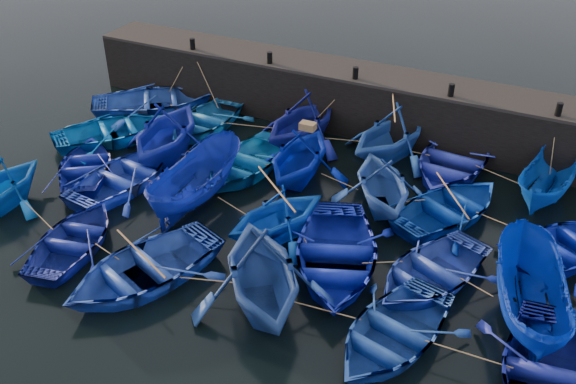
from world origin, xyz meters
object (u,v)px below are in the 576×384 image
at_px(boat_0, 154,101).
at_px(boat_13, 86,165).
at_px(boat_8, 245,161).
at_px(boat_20, 1,183).
at_px(wooden_crate, 308,126).

relative_size(boat_0, boat_13, 1.32).
bearing_deg(boat_8, boat_20, -133.86).
height_order(boat_8, wooden_crate, wooden_crate).
relative_size(boat_8, wooden_crate, 8.30).
bearing_deg(boat_8, boat_0, 160.03).
height_order(boat_8, boat_20, boat_20).
height_order(boat_0, boat_20, boat_20).
height_order(boat_13, boat_20, boat_20).
bearing_deg(boat_20, wooden_crate, 31.44).
distance_m(boat_13, boat_20, 3.28).
relative_size(boat_13, boat_20, 1.16).
distance_m(boat_8, boat_20, 8.90).
bearing_deg(wooden_crate, boat_20, -145.62).
distance_m(boat_8, wooden_crate, 3.18).
bearing_deg(boat_0, boat_20, 141.34).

